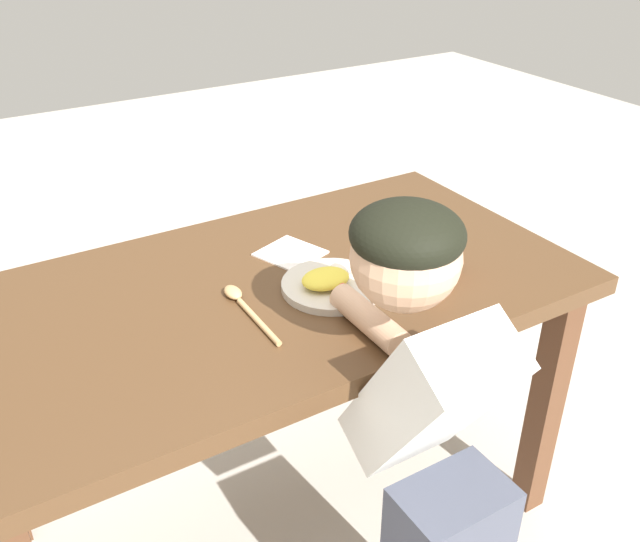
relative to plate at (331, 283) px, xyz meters
The scene contains 8 objects.
ground_plane 0.74m from the plate, 142.47° to the left, with size 8.00×8.00×0.00m, color beige.
dining_table 0.17m from the plate, 142.47° to the left, with size 1.33×0.72×0.71m.
plate is the anchor object (origin of this frame).
fork 0.16m from the plate, ahead, with size 0.06×0.21×0.01m.
spoon 0.19m from the plate, behind, with size 0.03×0.23×0.02m.
drinking_cup 0.25m from the plate, 14.55° to the right, with size 0.07×0.07×0.08m, color #D96743.
person 0.39m from the plate, 93.06° to the right, with size 0.21×0.44×1.01m.
napkin 0.18m from the plate, 89.39° to the left, with size 0.12×0.13×0.00m, color white.
Camera 1 is at (-0.56, -1.13, 1.47)m, focal length 39.02 mm.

